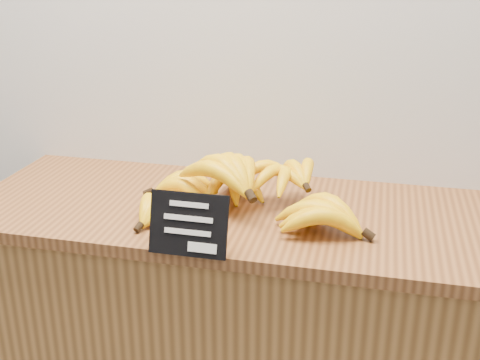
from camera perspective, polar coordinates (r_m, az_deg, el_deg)
The scene contains 3 objects.
counter_top at distance 1.50m, azimuth 0.44°, elevation -3.07°, with size 1.39×0.54×0.03m, color brown.
chalkboard_sign at distance 1.25m, azimuth -4.92°, elevation -4.24°, with size 0.17×0.01×0.13m, color black.
banana_pile at distance 1.45m, azimuth 0.09°, elevation -0.87°, with size 0.60×0.38×0.13m.
Camera 1 is at (0.28, 1.41, 1.53)m, focal length 45.00 mm.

